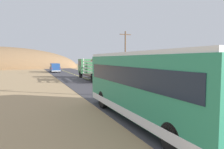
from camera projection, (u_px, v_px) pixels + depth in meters
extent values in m
plane|color=tan|center=(193.00, 116.00, 10.63)|extent=(240.00, 240.00, 0.00)
cube|color=#423F44|center=(193.00, 116.00, 10.63)|extent=(8.00, 120.00, 0.02)
cube|color=#D8CC4C|center=(193.00, 116.00, 10.63)|extent=(0.16, 117.60, 0.00)
cube|color=#3F7F4C|center=(88.00, 66.00, 32.36)|extent=(2.50, 2.20, 2.20)
cube|color=#192333|center=(88.00, 63.00, 32.33)|extent=(2.53, 1.54, 0.70)
cube|color=brown|center=(98.00, 76.00, 27.44)|extent=(2.50, 6.40, 0.24)
cylinder|color=silver|center=(84.00, 66.00, 29.82)|extent=(0.12, 0.12, 2.20)
cylinder|color=silver|center=(99.00, 66.00, 30.69)|extent=(0.12, 0.12, 2.20)
cylinder|color=silver|center=(97.00, 68.00, 24.00)|extent=(0.12, 0.12, 2.20)
cylinder|color=silver|center=(116.00, 67.00, 24.86)|extent=(0.12, 0.12, 2.20)
cube|color=silver|center=(89.00, 72.00, 26.95)|extent=(0.08, 6.30, 0.12)
cube|color=silver|center=(107.00, 71.00, 27.84)|extent=(0.08, 6.30, 0.12)
cube|color=silver|center=(106.00, 73.00, 24.46)|extent=(2.40, 0.08, 0.12)
cube|color=silver|center=(89.00, 68.00, 26.92)|extent=(0.08, 6.30, 0.12)
cube|color=silver|center=(107.00, 68.00, 27.80)|extent=(0.08, 6.30, 0.12)
cube|color=silver|center=(106.00, 69.00, 24.43)|extent=(2.40, 0.08, 0.12)
cube|color=silver|center=(89.00, 65.00, 26.89)|extent=(0.08, 6.30, 0.12)
cube|color=silver|center=(107.00, 65.00, 27.77)|extent=(0.08, 6.30, 0.12)
cube|color=silver|center=(106.00, 66.00, 24.40)|extent=(2.40, 0.08, 0.12)
cube|color=silver|center=(89.00, 61.00, 26.85)|extent=(0.08, 6.30, 0.12)
cube|color=silver|center=(107.00, 61.00, 27.74)|extent=(0.08, 6.30, 0.12)
cube|color=silver|center=(106.00, 62.00, 24.36)|extent=(2.40, 0.08, 0.12)
ellipsoid|color=#8C6B4C|center=(98.00, 61.00, 27.29)|extent=(1.75, 3.84, 0.70)
cylinder|color=black|center=(81.00, 74.00, 32.06)|extent=(0.32, 1.10, 1.10)
cylinder|color=black|center=(94.00, 74.00, 32.86)|extent=(0.32, 1.10, 1.10)
cylinder|color=black|center=(93.00, 78.00, 25.86)|extent=(0.32, 1.10, 1.10)
cylinder|color=black|center=(109.00, 77.00, 26.66)|extent=(0.32, 1.10, 1.10)
cube|color=#2D8C66|center=(148.00, 85.00, 9.65)|extent=(2.50, 10.00, 2.70)
cube|color=white|center=(149.00, 54.00, 9.55)|extent=(2.45, 9.80, 0.16)
cube|color=#192333|center=(149.00, 75.00, 9.62)|extent=(2.54, 9.20, 0.80)
cube|color=silver|center=(148.00, 109.00, 9.74)|extent=(2.53, 9.80, 0.36)
cylinder|color=black|center=(103.00, 100.00, 12.36)|extent=(0.30, 1.00, 1.00)
cylinder|color=black|center=(136.00, 97.00, 13.16)|extent=(0.30, 1.00, 1.00)
cylinder|color=black|center=(173.00, 138.00, 6.32)|extent=(0.30, 1.00, 1.00)
cube|color=#264C8C|center=(55.00, 69.00, 46.29)|extent=(1.90, 4.60, 0.90)
cube|color=#264C8C|center=(55.00, 65.00, 46.09)|extent=(1.75, 3.59, 0.80)
cube|color=#192333|center=(55.00, 65.00, 46.09)|extent=(1.79, 3.22, 0.44)
cube|color=silver|center=(56.00, 71.00, 44.26)|extent=(1.86, 0.20, 0.24)
cube|color=red|center=(52.00, 69.00, 43.86)|extent=(0.16, 0.06, 0.14)
cube|color=red|center=(60.00, 69.00, 44.47)|extent=(0.16, 0.06, 0.14)
cylinder|color=black|center=(51.00, 70.00, 47.34)|extent=(0.26, 0.76, 0.76)
cylinder|color=black|center=(58.00, 70.00, 47.94)|extent=(0.26, 0.76, 0.76)
cylinder|color=black|center=(52.00, 71.00, 44.69)|extent=(0.26, 0.76, 0.76)
cylinder|color=black|center=(60.00, 71.00, 45.29)|extent=(0.26, 0.76, 0.76)
cylinder|color=brown|center=(125.00, 53.00, 37.77)|extent=(0.24, 0.24, 7.94)
cube|color=brown|center=(125.00, 34.00, 37.52)|extent=(2.20, 0.14, 0.14)
ellipsoid|color=gray|center=(158.00, 74.00, 35.72)|extent=(1.41, 1.45, 0.76)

